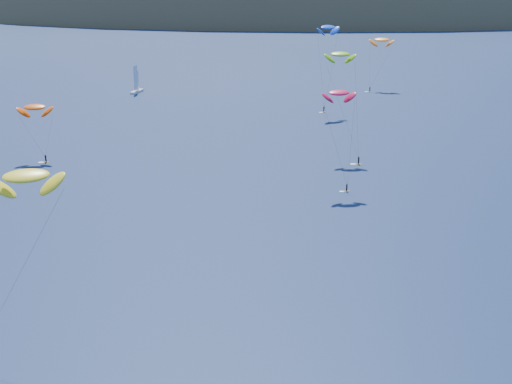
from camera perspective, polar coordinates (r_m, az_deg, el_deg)
name	(u,v)px	position (r m, az deg, el deg)	size (l,w,h in m)	color
island	(330,25)	(603.85, 5.91, 13.14)	(730.00, 300.00, 210.00)	#3D3526
sailboat	(137,90)	(260.97, -9.52, 8.05)	(9.12, 7.92, 10.96)	silver
kitesurfer_1	(35,107)	(181.16, -17.28, 6.50)	(8.61, 7.02, 14.95)	gold
kitesurfer_2	(26,176)	(91.37, -17.92, 1.21)	(11.77, 10.95, 25.08)	gold
kitesurfer_3	(340,55)	(177.58, 6.76, 10.87)	(8.70, 13.31, 26.64)	gold
kitesurfer_4	(328,27)	(226.03, 5.78, 12.97)	(8.86, 7.86, 28.28)	gold
kitesurfer_9	(339,93)	(151.61, 6.66, 7.87)	(7.46, 7.05, 22.27)	gold
kitesurfer_11	(382,40)	(268.39, 10.02, 11.91)	(9.88, 11.79, 19.95)	gold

